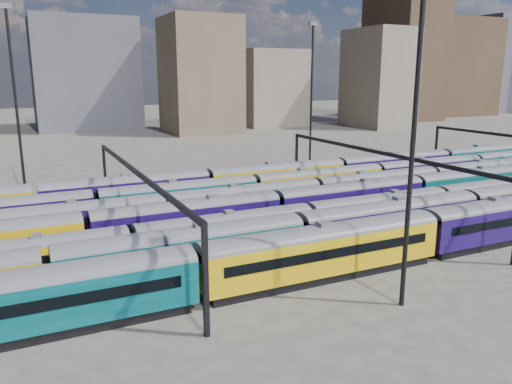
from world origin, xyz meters
name	(u,v)px	position (x,y,z in m)	size (l,w,h in m)	color
ground	(307,222)	(0.00, 0.00, 0.00)	(500.00, 500.00, 0.00)	#45413A
rake_0	(426,228)	(3.93, -15.00, 2.96)	(137.05, 3.34, 5.64)	black
rake_1	(467,205)	(14.79, -10.00, 2.84)	(131.38, 3.20, 5.40)	black
rake_2	(308,216)	(-3.01, -5.00, 2.41)	(112.11, 2.74, 4.59)	black
rake_3	(189,215)	(-14.67, 0.00, 2.68)	(103.60, 3.03, 5.11)	black
rake_4	(166,206)	(-15.80, 5.00, 2.58)	(119.54, 2.92, 4.90)	black
rake_5	(254,186)	(-2.28, 10.00, 2.64)	(122.49, 2.99, 5.03)	black
rake_6	(208,181)	(-7.05, 15.00, 2.83)	(131.11, 3.20, 5.39)	black
gantry_1	(136,182)	(-20.00, 0.00, 6.79)	(0.35, 40.35, 8.03)	black
gantry_2	(377,160)	(10.00, 0.00, 6.79)	(0.35, 40.35, 8.03)	black
mast_1	(16,101)	(-30.00, 22.00, 13.97)	(1.40, 0.50, 25.60)	black
mast_2	(415,121)	(-5.00, -22.00, 13.97)	(1.40, 0.50, 25.60)	black
mast_3	(311,95)	(15.00, 24.00, 13.97)	(1.40, 0.50, 25.60)	black
skyline	(399,66)	(104.75, 105.73, 20.83)	(399.22, 60.48, 50.03)	#665B4C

